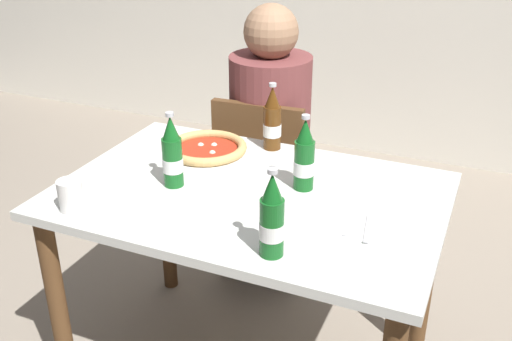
{
  "coord_description": "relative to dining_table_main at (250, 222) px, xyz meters",
  "views": [
    {
      "loc": [
        0.67,
        -1.51,
        1.62
      ],
      "look_at": [
        0.0,
        0.05,
        0.8
      ],
      "focal_mm": 41.66,
      "sensor_mm": 36.0,
      "label": 1
    }
  ],
  "objects": [
    {
      "name": "diner_seated",
      "position": [
        -0.2,
        0.66,
        -0.05
      ],
      "size": [
        0.34,
        0.34,
        1.21
      ],
      "color": "#2D3342",
      "rests_on": "ground_plane"
    },
    {
      "name": "beer_bottle_extra",
      "position": [
        -0.06,
        0.34,
        0.22
      ],
      "size": [
        0.07,
        0.07,
        0.25
      ],
      "color": "#512D0F",
      "rests_on": "dining_table_main"
    },
    {
      "name": "chair_behind_table",
      "position": [
        -0.19,
        0.61,
        -0.15
      ],
      "size": [
        0.42,
        0.42,
        0.85
      ],
      "rotation": [
        0.0,
        0.0,
        3.19
      ],
      "color": "brown",
      "rests_on": "ground_plane"
    },
    {
      "name": "beer_bottle_center",
      "position": [
        0.15,
        0.09,
        0.22
      ],
      "size": [
        0.07,
        0.07,
        0.25
      ],
      "color": "#14591E",
      "rests_on": "dining_table_main"
    },
    {
      "name": "paper_cup",
      "position": [
        -0.44,
        -0.31,
        0.16
      ],
      "size": [
        0.07,
        0.07,
        0.09
      ],
      "primitive_type": "cylinder",
      "color": "white",
      "rests_on": "dining_table_main"
    },
    {
      "name": "beer_bottle_left",
      "position": [
        -0.24,
        -0.06,
        0.22
      ],
      "size": [
        0.07,
        0.07,
        0.25
      ],
      "color": "#14591E",
      "rests_on": "dining_table_main"
    },
    {
      "name": "dining_table_main",
      "position": [
        0.0,
        0.0,
        0.0
      ],
      "size": [
        1.2,
        0.8,
        0.75
      ],
      "color": "silver",
      "rests_on": "ground_plane"
    },
    {
      "name": "beer_bottle_right",
      "position": [
        0.19,
        -0.3,
        0.22
      ],
      "size": [
        0.07,
        0.07,
        0.25
      ],
      "color": "#14591E",
      "rests_on": "dining_table_main"
    },
    {
      "name": "pizza_margherita_near",
      "position": [
        -0.25,
        0.2,
        0.14
      ],
      "size": [
        0.31,
        0.31,
        0.04
      ],
      "color": "white",
      "rests_on": "dining_table_main"
    },
    {
      "name": "napkin_with_cutlery",
      "position": [
        0.37,
        -0.06,
        0.12
      ],
      "size": [
        0.18,
        0.19,
        0.01
      ],
      "color": "white",
      "rests_on": "dining_table_main"
    }
  ]
}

